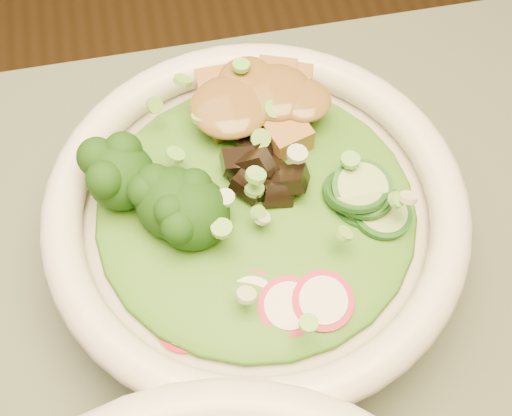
{
  "coord_description": "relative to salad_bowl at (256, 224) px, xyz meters",
  "views": [
    {
      "loc": [
        -0.05,
        -0.01,
        1.18
      ],
      "look_at": [
        -0.01,
        0.21,
        0.81
      ],
      "focal_mm": 50.0,
      "sensor_mm": 36.0,
      "label": 1
    }
  ],
  "objects": [
    {
      "name": "lettuce_bed",
      "position": [
        0.0,
        0.0,
        0.02
      ],
      "size": [
        0.2,
        0.2,
        0.02
      ],
      "primitive_type": "ellipsoid",
      "color": "#276314",
      "rests_on": "salad_bowl"
    },
    {
      "name": "radish_slices",
      "position": [
        -0.0,
        -0.06,
        0.02
      ],
      "size": [
        0.11,
        0.07,
        0.02
      ],
      "primitive_type": null,
      "rotation": [
        0.0,
        0.0,
        -0.31
      ],
      "color": "maroon",
      "rests_on": "salad_bowl"
    },
    {
      "name": "tofu_cubes",
      "position": [
        0.01,
        0.06,
        0.03
      ],
      "size": [
        0.1,
        0.08,
        0.03
      ],
      "primitive_type": null,
      "rotation": [
        0.0,
        0.0,
        -0.31
      ],
      "color": "olive",
      "rests_on": "salad_bowl"
    },
    {
      "name": "broccoli_florets",
      "position": [
        -0.06,
        0.01,
        0.04
      ],
      "size": [
        0.09,
        0.09,
        0.04
      ],
      "primitive_type": null,
      "rotation": [
        0.0,
        0.0,
        -0.31
      ],
      "color": "black",
      "rests_on": "salad_bowl"
    },
    {
      "name": "mushroom_heap",
      "position": [
        0.0,
        0.01,
        0.03
      ],
      "size": [
        0.08,
        0.08,
        0.04
      ],
      "primitive_type": null,
      "rotation": [
        0.0,
        0.0,
        -0.31
      ],
      "color": "black",
      "rests_on": "salad_bowl"
    },
    {
      "name": "scallion_garnish",
      "position": [
        0.0,
        0.0,
        0.04
      ],
      "size": [
        0.18,
        0.18,
        0.02
      ],
      "primitive_type": null,
      "color": "#69B640",
      "rests_on": "salad_bowl"
    },
    {
      "name": "cucumber_slices",
      "position": [
        0.06,
        -0.01,
        0.03
      ],
      "size": [
        0.08,
        0.08,
        0.03
      ],
      "primitive_type": null,
      "rotation": [
        0.0,
        0.0,
        -0.31
      ],
      "color": "#92BF6A",
      "rests_on": "salad_bowl"
    },
    {
      "name": "peanut_sauce",
      "position": [
        0.01,
        0.06,
        0.04
      ],
      "size": [
        0.07,
        0.05,
        0.02
      ],
      "primitive_type": "ellipsoid",
      "color": "brown",
      "rests_on": "tofu_cubes"
    },
    {
      "name": "salad_bowl",
      "position": [
        0.0,
        0.0,
        0.0
      ],
      "size": [
        0.26,
        0.26,
        0.07
      ],
      "rotation": [
        0.0,
        0.0,
        -0.31
      ],
      "color": "silver",
      "rests_on": "dining_table"
    }
  ]
}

